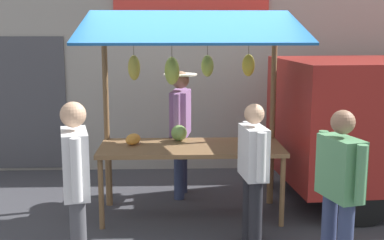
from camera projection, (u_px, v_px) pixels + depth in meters
ground_plane at (191, 215)px, 6.21m from camera, size 40.00×40.00×0.00m
street_backdrop at (183, 65)px, 8.06m from camera, size 9.00×0.30×3.40m
market_stall at (189, 91)px, 5.97m from camera, size 2.50×1.46×2.50m
vendor_with_sunhat at (181, 122)px, 6.76m from camera, size 0.44×0.72×1.72m
shopper_with_shopping_bag at (253, 167)px, 5.19m from camera, size 0.27×0.66×1.52m
shopper_in_striped_shirt at (76, 180)px, 4.43m from camera, size 0.32×0.69×1.65m
shopper_with_ponytail at (340, 184)px, 4.48m from camera, size 0.34×0.66×1.58m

